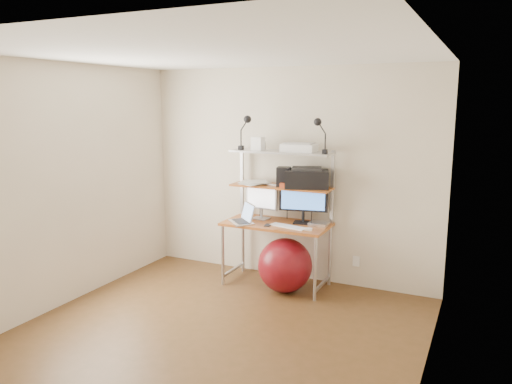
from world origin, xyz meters
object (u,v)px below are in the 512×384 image
monitor_silver (262,198)px  laptop (244,218)px  exercise_ball (285,265)px  monitor_black (303,199)px  printer (307,178)px

monitor_silver → laptop: (-0.10, -0.25, -0.20)m
exercise_ball → laptop: bearing=179.2°
monitor_black → monitor_silver: bearing=170.3°
exercise_ball → monitor_black: bearing=69.2°
monitor_black → exercise_ball: size_ratio=0.90×
monitor_silver → laptop: 0.34m
monitor_silver → exercise_ball: monitor_silver is taller
printer → exercise_ball: size_ratio=0.93×
monitor_silver → monitor_black: bearing=7.8°
monitor_silver → monitor_black: size_ratio=0.83×
monitor_silver → printer: bearing=9.4°
monitor_black → printer: printer is taller
laptop → exercise_ball: (0.51, -0.01, -0.48)m
monitor_black → printer: size_ratio=0.97×
monitor_silver → laptop: bearing=-105.5°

